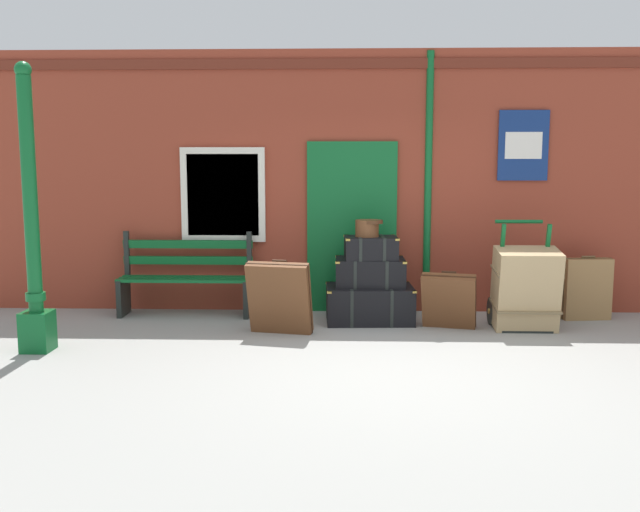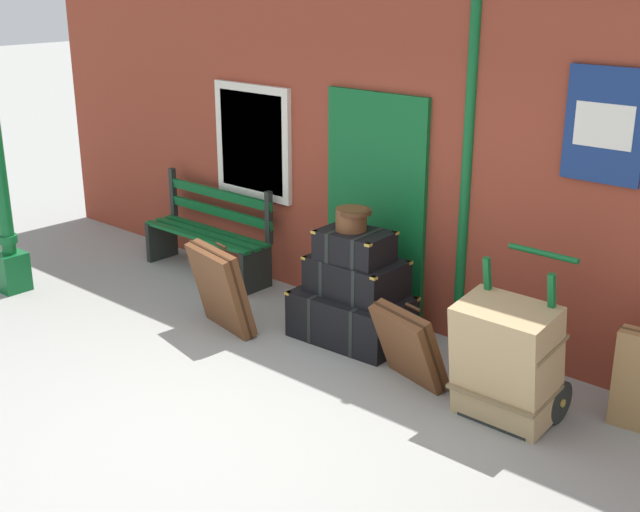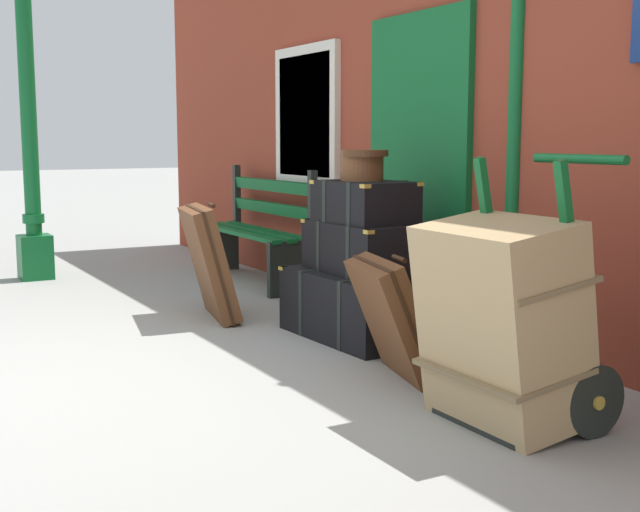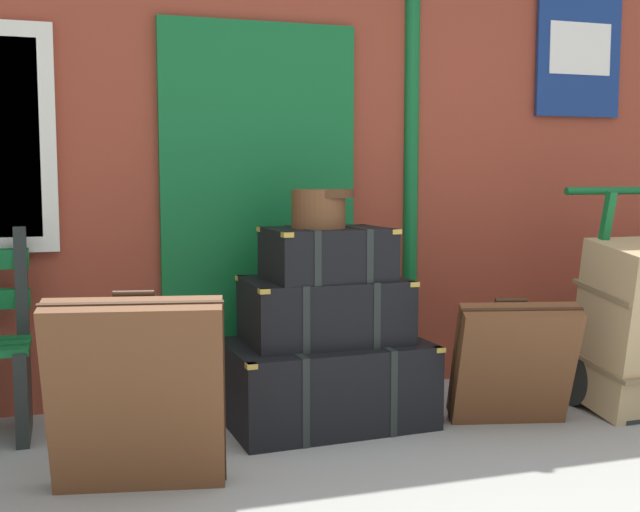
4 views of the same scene
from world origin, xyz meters
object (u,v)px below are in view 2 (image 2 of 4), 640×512
steamer_trunk_middle (356,276)px  steamer_trunk_top (355,246)px  round_hatbox (352,218)px  porters_trolley (516,378)px  platform_bench (210,233)px  suitcase_umber (221,289)px  large_brown_trunk (506,362)px  lamp_post (1,190)px  steamer_trunk_base (352,317)px  suitcase_charcoal (409,346)px

steamer_trunk_middle → steamer_trunk_top: (0.00, -0.03, 0.29)m
round_hatbox → porters_trolley: 1.94m
platform_bench → round_hatbox: 2.31m
round_hatbox → suitcase_umber: bearing=-145.7°
large_brown_trunk → suitcase_umber: bearing=-173.9°
platform_bench → steamer_trunk_middle: bearing=-6.6°
steamer_trunk_middle → suitcase_umber: 1.23m
lamp_post → round_hatbox: (3.31, 1.41, 0.05)m
steamer_trunk_base → suitcase_charcoal: suitcase_charcoal is taller
lamp_post → round_hatbox: size_ratio=8.86×
lamp_post → large_brown_trunk: size_ratio=3.01×
lamp_post → suitcase_umber: lamp_post is taller
steamer_trunk_middle → platform_bench: bearing=173.4°
platform_bench → steamer_trunk_base: platform_bench is taller
porters_trolley → suitcase_umber: porters_trolley is taller
steamer_trunk_base → steamer_trunk_middle: size_ratio=1.28×
large_brown_trunk → platform_bench: bearing=170.5°
steamer_trunk_top → suitcase_charcoal: steamer_trunk_top is taller
suitcase_charcoal → steamer_trunk_middle: bearing=155.0°
platform_bench → round_hatbox: size_ratio=5.05×
platform_bench → large_brown_trunk: size_ratio=1.72×
lamp_post → suitcase_umber: (2.34, 0.75, -0.66)m
porters_trolley → suitcase_charcoal: bearing=-168.2°
lamp_post → platform_bench: size_ratio=1.75×
porters_trolley → large_brown_trunk: bearing=-90.0°
platform_bench → steamer_trunk_middle: 2.25m
steamer_trunk_base → steamer_trunk_top: 0.66m
round_hatbox → suitcase_umber: size_ratio=0.39×
steamer_trunk_middle → porters_trolley: bearing=-7.5°
suitcase_umber → lamp_post: bearing=-162.3°
round_hatbox → suitcase_charcoal: size_ratio=0.48×
large_brown_trunk → suitcase_umber: (-2.71, -0.29, -0.07)m
steamer_trunk_middle → porters_trolley: porters_trolley is taller
large_brown_trunk → steamer_trunk_middle: bearing=166.8°
steamer_trunk_middle → steamer_trunk_top: 0.29m
large_brown_trunk → suitcase_charcoal: large_brown_trunk is taller
steamer_trunk_base → platform_bench: bearing=172.1°
suitcase_umber → steamer_trunk_middle: bearing=34.6°
suitcase_umber → steamer_trunk_base: bearing=32.6°
large_brown_trunk → porters_trolley: bearing=90.0°
lamp_post → steamer_trunk_top: bearing=22.8°
lamp_post → large_brown_trunk: (5.05, 1.04, -0.59)m
steamer_trunk_top → suitcase_charcoal: bearing=-23.2°
round_hatbox → steamer_trunk_top: bearing=-6.9°
suitcase_umber → platform_bench: bearing=142.4°
platform_bench → suitcase_charcoal: size_ratio=2.43×
platform_bench → steamer_trunk_top: platform_bench is taller
steamer_trunk_base → steamer_trunk_middle: bearing=85.3°
steamer_trunk_top → porters_trolley: porters_trolley is taller
porters_trolley → round_hatbox: bearing=173.6°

